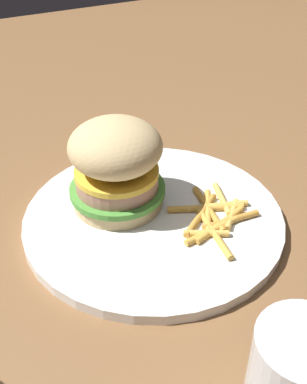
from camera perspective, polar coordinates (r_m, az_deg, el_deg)
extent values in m
plane|color=brown|center=(0.56, -2.42, -2.35)|extent=(1.60, 1.60, 0.00)
cylinder|color=white|center=(0.54, 0.00, -3.11)|extent=(0.28, 0.28, 0.01)
cylinder|color=tan|center=(0.55, -4.16, -0.58)|extent=(0.10, 0.10, 0.02)
cylinder|color=#4C9338|center=(0.54, -4.21, 0.35)|extent=(0.11, 0.11, 0.01)
cylinder|color=tan|center=(0.53, -4.26, 1.35)|extent=(0.09, 0.09, 0.02)
cylinder|color=yellow|center=(0.53, -4.31, 2.37)|extent=(0.09, 0.09, 0.01)
ellipsoid|color=tan|center=(0.51, -4.47, 5.28)|extent=(0.10, 0.10, 0.06)
cylinder|color=gold|center=(0.53, 8.99, -3.25)|extent=(0.01, 0.07, 0.01)
cylinder|color=gold|center=(0.51, 6.95, -4.59)|extent=(0.08, 0.02, 0.01)
cylinder|color=gold|center=(0.54, 6.06, -1.87)|extent=(0.04, 0.08, 0.01)
cylinder|color=gold|center=(0.54, 6.35, -2.19)|extent=(0.06, 0.04, 0.01)
cylinder|color=gold|center=(0.52, 7.71, -3.80)|extent=(0.03, 0.07, 0.01)
cylinder|color=#E5B251|center=(0.53, 9.11, -2.60)|extent=(0.04, 0.04, 0.01)
cylinder|color=gold|center=(0.51, 6.76, -4.49)|extent=(0.02, 0.07, 0.01)
cylinder|color=gold|center=(0.54, 6.43, -1.96)|extent=(0.08, 0.02, 0.01)
cylinder|color=#E5B251|center=(0.55, 7.99, -0.81)|extent=(0.06, 0.02, 0.01)
cylinder|color=gold|center=(0.53, 5.51, -2.66)|extent=(0.05, 0.07, 0.01)
cylinder|color=#E5B251|center=(0.54, 7.39, -1.61)|extent=(0.03, 0.07, 0.01)
cylinder|color=#E5B251|center=(0.51, 6.16, -4.79)|extent=(0.03, 0.04, 0.01)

